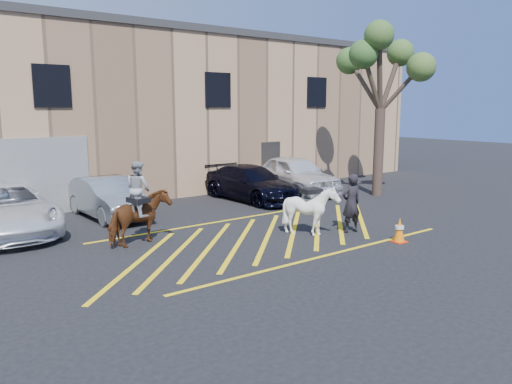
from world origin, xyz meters
TOP-DOWN VIEW (x-y plane):
  - ground at (0.00, 0.00)m, footprint 90.00×90.00m
  - car_white_pickup at (-6.23, 4.88)m, footprint 2.69×5.59m
  - car_silver_sedan at (-2.87, 5.18)m, footprint 1.66×4.37m
  - car_blue_suv at (3.19, 4.79)m, footprint 2.18×5.02m
  - car_white_suv at (5.83, 4.97)m, footprint 2.55×5.14m
  - handler at (2.38, -1.47)m, footprint 0.74×0.55m
  - warehouse at (-0.01, 11.99)m, footprint 32.42×10.20m
  - hatching_zone at (-0.00, -0.30)m, footprint 12.60×5.12m
  - mounted_bay at (-3.47, 1.19)m, footprint 1.96×1.23m
  - saddled_white at (1.12, -0.99)m, footprint 1.45×1.58m
  - traffic_cone at (2.62, -3.13)m, footprint 0.41×0.41m
  - tree at (8.28, 2.31)m, footprint 3.99×4.37m

SIDE VIEW (x-z plane):
  - ground at x=0.00m, z-range 0.00..0.00m
  - hatching_zone at x=0.00m, z-range 0.00..0.01m
  - traffic_cone at x=2.62m, z-range 0.00..0.73m
  - car_silver_sedan at x=-2.87m, z-range 0.00..1.42m
  - car_blue_suv at x=3.19m, z-range 0.00..1.44m
  - car_white_pickup at x=-6.23m, z-range 0.00..1.54m
  - saddled_white at x=1.12m, z-range 0.01..1.55m
  - car_white_suv at x=5.83m, z-range 0.00..1.68m
  - handler at x=2.38m, z-range 0.00..1.84m
  - mounted_bay at x=-3.47m, z-range -0.23..2.17m
  - warehouse at x=-0.01m, z-range 0.00..7.30m
  - tree at x=8.28m, z-range 2.04..9.35m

